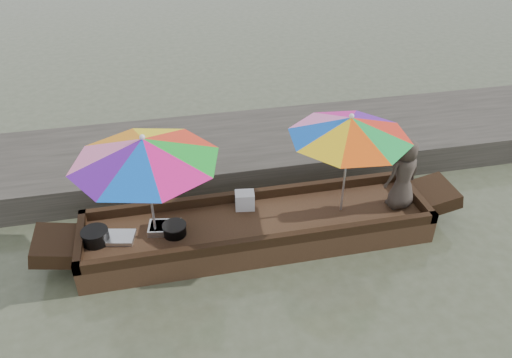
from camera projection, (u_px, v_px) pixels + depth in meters
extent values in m
plane|color=#434A34|center=(257.00, 240.00, 7.30)|extent=(80.00, 80.00, 0.00)
cube|color=#2D2B26|center=(231.00, 151.00, 8.96)|extent=(22.00, 2.20, 0.50)
cube|color=black|center=(257.00, 230.00, 7.20)|extent=(4.95, 1.20, 0.35)
cylinder|color=black|center=(95.00, 236.00, 6.67)|extent=(0.36, 0.36, 0.19)
cube|color=silver|center=(165.00, 228.00, 6.91)|extent=(0.49, 0.38, 0.09)
cube|color=silver|center=(118.00, 238.00, 6.75)|extent=(0.50, 0.39, 0.06)
cylinder|color=black|center=(175.00, 230.00, 6.82)|extent=(0.31, 0.31, 0.15)
cube|color=silver|center=(245.00, 200.00, 7.30)|extent=(0.31, 0.26, 0.26)
imported|color=#383029|center=(404.00, 174.00, 7.12)|extent=(0.61, 0.47, 1.11)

